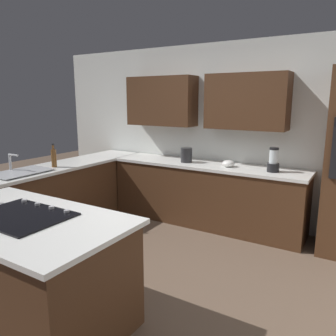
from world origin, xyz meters
TOP-DOWN VIEW (x-y plane):
  - ground_plane at (0.00, 0.00)m, footprint 14.00×14.00m
  - wall_back at (0.07, -2.04)m, footprint 6.00×0.44m
  - lower_cabinets_back at (0.10, -1.72)m, footprint 2.80×0.60m
  - countertop_back at (0.10, -1.72)m, footprint 2.84×0.64m
  - lower_cabinets_side at (1.82, -0.55)m, footprint 0.60×2.90m
  - countertop_side at (1.82, -0.55)m, footprint 0.64×2.94m
  - island_base at (0.44, 1.02)m, footprint 1.72×0.91m
  - island_top at (0.44, 1.02)m, footprint 1.80×0.99m
  - sink_unit at (1.83, 0.04)m, footprint 0.46×0.70m
  - cooktop at (0.44, 1.01)m, footprint 0.76×0.56m
  - blender at (-0.85, -1.68)m, footprint 0.15×0.15m
  - mixing_bowl at (-0.25, -1.68)m, footprint 0.17×0.17m
  - kettle at (0.40, -1.68)m, footprint 0.17×0.17m
  - dish_soap_bottle at (1.77, -0.44)m, footprint 0.07×0.07m

SIDE VIEW (x-z plane):
  - ground_plane at x=0.00m, z-range 0.00..0.00m
  - lower_cabinets_back at x=0.10m, z-range 0.00..0.86m
  - lower_cabinets_side at x=1.82m, z-range 0.00..0.86m
  - island_base at x=0.44m, z-range 0.00..0.86m
  - countertop_back at x=0.10m, z-range 0.86..0.90m
  - countertop_side at x=1.82m, z-range 0.86..0.90m
  - island_top at x=0.44m, z-range 0.86..0.90m
  - cooktop at x=0.44m, z-range 0.89..0.92m
  - sink_unit at x=1.83m, z-range 0.80..1.03m
  - mixing_bowl at x=-0.25m, z-range 0.90..0.99m
  - kettle at x=0.40m, z-range 0.90..1.11m
  - dish_soap_bottle at x=1.77m, z-range 0.87..1.19m
  - blender at x=-0.85m, z-range 0.88..1.19m
  - wall_back at x=0.07m, z-range 0.12..2.72m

